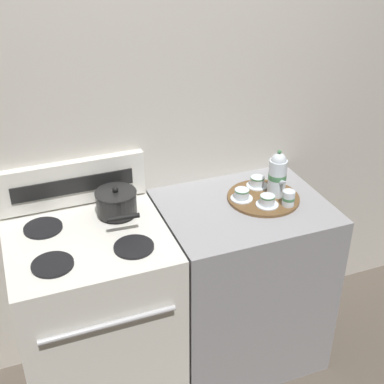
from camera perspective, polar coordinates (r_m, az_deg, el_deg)
ground_plane at (r=3.06m, az=-1.58°, el=-17.95°), size 6.00×6.00×0.00m
wall_back at (r=2.65m, az=-4.40°, el=3.64°), size 6.00×0.05×2.20m
stove at (r=2.66m, az=-10.11°, el=-13.18°), size 0.71×0.66×0.95m
control_panel at (r=2.56m, az=-12.65°, el=0.91°), size 0.69×0.05×0.22m
side_counter at (r=2.84m, az=5.19°, el=-9.58°), size 0.79×0.63×0.94m
saucepan at (r=2.48m, az=-8.06°, el=-1.10°), size 0.19×0.28×0.14m
serving_tray at (r=2.63m, az=7.60°, el=-0.61°), size 0.35×0.35×0.01m
teapot at (r=2.60m, az=9.12°, el=1.88°), size 0.09×0.14×0.24m
teacup_left at (r=2.58m, az=5.33°, el=-0.25°), size 0.11×0.11×0.05m
teacup_right at (r=2.70m, az=6.98°, el=1.10°), size 0.11×0.11×0.05m
teacup_front at (r=2.55m, az=8.04°, el=-0.90°), size 0.11×0.11×0.05m
creamer_jug at (r=2.56m, az=10.25°, el=-0.66°), size 0.06×0.06×0.08m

